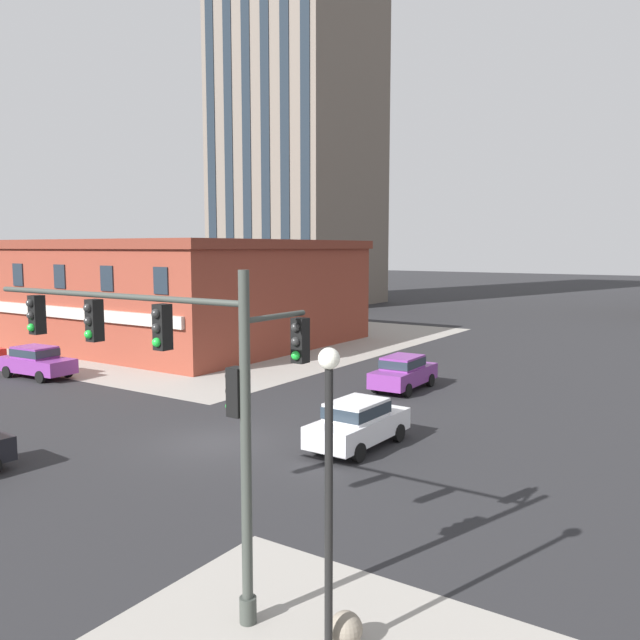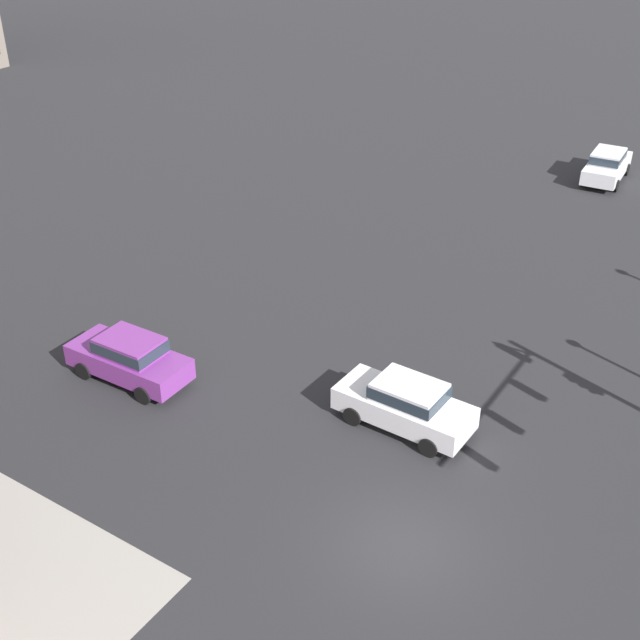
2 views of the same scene
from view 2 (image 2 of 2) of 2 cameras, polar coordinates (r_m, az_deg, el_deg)
The scene contains 4 objects.
ground_plane at distance 23.25m, azimuth 5.75°, elevation -15.00°, with size 320.00×320.00×0.00m, color #262628.
car_main_northbound_near at distance 47.90m, azimuth 18.98°, elevation 10.00°, with size 4.52×2.14×1.68m.
car_main_southbound_far at distance 29.31m, azimuth -12.86°, elevation -2.45°, with size 1.97×4.44×1.68m.
car_cross_far at distance 26.54m, azimuth 5.86°, elevation -5.64°, with size 1.98×4.44×1.68m.
Camera 2 is at (-14.73, -6.92, 16.60)m, focal length 46.96 mm.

